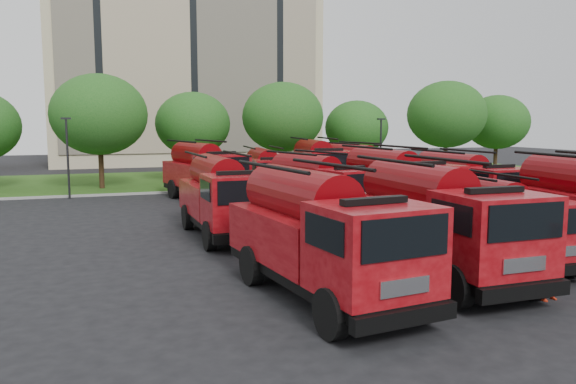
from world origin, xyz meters
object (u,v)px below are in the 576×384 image
at_px(fire_truck_1, 437,221).
at_px(fire_truck_8, 204,172).
at_px(fire_truck_5, 318,189).
at_px(firefighter_2, 543,249).
at_px(fire_truck_9, 266,174).
at_px(firefighter_5, 473,209).
at_px(fire_truck_7, 464,187).
at_px(fire_truck_0, 320,235).
at_px(fire_truck_2, 497,221).
at_px(fire_truck_4, 223,196).
at_px(fire_truck_10, 318,167).
at_px(fire_truck_6, 395,186).
at_px(firefighter_4, 329,242).
at_px(firefighter_0, 549,300).
at_px(fire_truck_11, 359,170).

distance_m(fire_truck_1, fire_truck_8, 19.77).
height_order(fire_truck_5, firefighter_2, fire_truck_5).
bearing_deg(fire_truck_9, firefighter_5, -32.32).
relative_size(fire_truck_7, fire_truck_9, 1.03).
bearing_deg(fire_truck_7, fire_truck_1, -131.77).
xyz_separation_m(fire_truck_0, fire_truck_2, (7.22, 1.66, -0.31)).
distance_m(fire_truck_4, firefighter_5, 15.06).
bearing_deg(fire_truck_1, fire_truck_0, -170.38).
bearing_deg(fire_truck_4, fire_truck_10, 50.06).
distance_m(fire_truck_6, firefighter_4, 6.03).
relative_size(fire_truck_8, fire_truck_9, 1.16).
bearing_deg(firefighter_5, firefighter_2, 102.92).
relative_size(fire_truck_8, firefighter_2, 4.63).
relative_size(fire_truck_5, fire_truck_10, 0.91).
bearing_deg(fire_truck_6, fire_truck_4, 179.72).
height_order(fire_truck_7, firefighter_2, fire_truck_7).
xyz_separation_m(fire_truck_5, firefighter_5, (9.68, 0.95, -1.64)).
relative_size(fire_truck_9, firefighter_0, 3.65).
bearing_deg(fire_truck_6, firefighter_0, -103.47).
height_order(firefighter_0, firefighter_5, firefighter_0).
xyz_separation_m(fire_truck_8, firefighter_0, (5.38, -22.39, -1.79)).
bearing_deg(fire_truck_0, fire_truck_5, 61.44).
height_order(fire_truck_5, fire_truck_7, fire_truck_7).
relative_size(fire_truck_6, firefighter_2, 4.44).
xyz_separation_m(fire_truck_7, fire_truck_11, (-0.82, 10.08, 0.03)).
bearing_deg(fire_truck_10, fire_truck_4, -121.35).
bearing_deg(fire_truck_2, firefighter_4, 132.79).
bearing_deg(fire_truck_4, firefighter_0, -62.24).
distance_m(fire_truck_2, fire_truck_9, 18.06).
bearing_deg(fire_truck_1, firefighter_4, 100.41).
bearing_deg(firefighter_0, fire_truck_5, 86.32).
bearing_deg(fire_truck_7, fire_truck_2, -120.40).
relative_size(fire_truck_7, fire_truck_8, 0.89).
xyz_separation_m(fire_truck_4, fire_truck_7, (12.11, -0.05, -0.03)).
distance_m(fire_truck_9, fire_truck_10, 4.04).
bearing_deg(firefighter_4, fire_truck_1, 125.20).
relative_size(fire_truck_7, firefighter_0, 3.74).
distance_m(fire_truck_6, firefighter_0, 12.38).
bearing_deg(fire_truck_0, firefighter_0, -27.95).
relative_size(fire_truck_5, fire_truck_8, 0.92).
xyz_separation_m(fire_truck_7, fire_truck_9, (-7.18, 10.22, -0.07)).
bearing_deg(fire_truck_5, fire_truck_9, 76.72).
height_order(fire_truck_8, firefighter_2, fire_truck_8).
relative_size(fire_truck_1, fire_truck_10, 0.94).
bearing_deg(fire_truck_5, firefighter_2, -67.65).
height_order(fire_truck_0, fire_truck_4, fire_truck_0).
bearing_deg(fire_truck_8, fire_truck_10, -10.06).
distance_m(fire_truck_1, fire_truck_10, 20.17).
distance_m(fire_truck_4, firefighter_2, 12.96).
bearing_deg(firefighter_5, fire_truck_5, 40.29).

